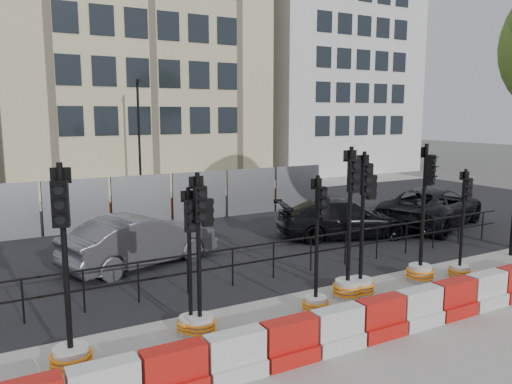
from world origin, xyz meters
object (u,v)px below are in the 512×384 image
traffic_signal_h (461,256)px  traffic_signal_a (69,331)px  traffic_signal_d (317,281)px  car_c (344,219)px

traffic_signal_h → traffic_signal_a: bearing=-161.8°
traffic_signal_h → traffic_signal_d: bearing=-161.8°
traffic_signal_d → traffic_signal_h: bearing=-2.5°
traffic_signal_a → car_c: bearing=43.9°
traffic_signal_a → car_c: (9.92, 5.05, -0.05)m
traffic_signal_a → traffic_signal_d: 5.10m
car_c → traffic_signal_d: bearing=154.7°
traffic_signal_d → traffic_signal_h: 4.68m
traffic_signal_a → car_c: traffic_signal_a is taller
traffic_signal_a → traffic_signal_d: bearing=17.4°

